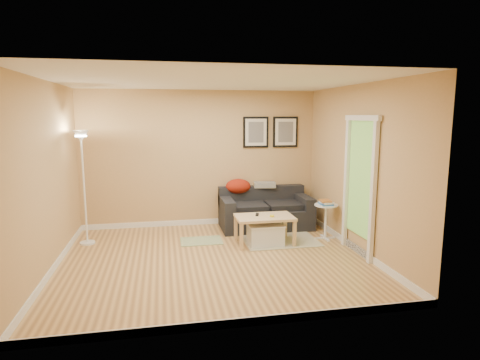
% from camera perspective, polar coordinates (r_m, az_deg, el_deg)
% --- Properties ---
extents(floor, '(4.50, 4.50, 0.00)m').
position_cam_1_polar(floor, '(6.16, -3.59, -11.10)').
color(floor, tan).
rests_on(floor, ground).
extents(ceiling, '(4.50, 4.50, 0.00)m').
position_cam_1_polar(ceiling, '(5.80, -3.86, 13.77)').
color(ceiling, white).
rests_on(ceiling, wall_back).
extents(wall_back, '(4.50, 0.00, 4.50)m').
position_cam_1_polar(wall_back, '(7.82, -5.57, 3.01)').
color(wall_back, tan).
rests_on(wall_back, ground).
extents(wall_front, '(4.50, 0.00, 4.50)m').
position_cam_1_polar(wall_front, '(3.90, -0.01, -3.18)').
color(wall_front, tan).
rests_on(wall_front, ground).
extents(wall_left, '(0.00, 4.00, 4.00)m').
position_cam_1_polar(wall_left, '(6.00, -25.58, 0.28)').
color(wall_left, tan).
rests_on(wall_left, ground).
extents(wall_right, '(0.00, 4.00, 4.00)m').
position_cam_1_polar(wall_right, '(6.51, 16.32, 1.45)').
color(wall_right, tan).
rests_on(wall_right, ground).
extents(baseboard_back, '(4.50, 0.02, 0.10)m').
position_cam_1_polar(baseboard_back, '(8.04, -5.43, -5.89)').
color(baseboard_back, white).
rests_on(baseboard_back, ground).
extents(baseboard_front, '(4.50, 0.02, 0.10)m').
position_cam_1_polar(baseboard_front, '(4.35, -0.04, -19.46)').
color(baseboard_front, white).
rests_on(baseboard_front, ground).
extents(baseboard_left, '(0.02, 4.00, 0.10)m').
position_cam_1_polar(baseboard_left, '(6.29, -24.69, -11.04)').
color(baseboard_left, white).
rests_on(baseboard_left, ground).
extents(baseboard_right, '(0.02, 4.00, 0.10)m').
position_cam_1_polar(baseboard_right, '(6.78, 15.77, -9.07)').
color(baseboard_right, white).
rests_on(baseboard_right, ground).
extents(sofa, '(1.70, 0.90, 0.75)m').
position_cam_1_polar(sofa, '(7.71, 3.63, -4.02)').
color(sofa, black).
rests_on(sofa, ground).
extents(red_throw, '(0.48, 0.36, 0.28)m').
position_cam_1_polar(red_throw, '(7.80, -0.27, -0.89)').
color(red_throw, '#A12E0E').
rests_on(red_throw, sofa).
extents(plaid_throw, '(0.45, 0.32, 0.10)m').
position_cam_1_polar(plaid_throw, '(7.94, 3.47, -0.65)').
color(plaid_throw, '#CDBC77').
rests_on(plaid_throw, sofa).
extents(framed_print_left, '(0.50, 0.04, 0.60)m').
position_cam_1_polar(framed_print_left, '(7.93, 2.24, 6.76)').
color(framed_print_left, black).
rests_on(framed_print_left, wall_back).
extents(framed_print_right, '(0.50, 0.04, 0.60)m').
position_cam_1_polar(framed_print_right, '(8.08, 6.41, 6.75)').
color(framed_print_right, black).
rests_on(framed_print_right, wall_back).
extents(area_rug, '(1.25, 0.85, 0.01)m').
position_cam_1_polar(area_rug, '(7.01, 5.76, -8.54)').
color(area_rug, '#B8B392').
rests_on(area_rug, ground).
extents(green_runner, '(0.70, 0.50, 0.01)m').
position_cam_1_polar(green_runner, '(7.01, -5.49, -8.55)').
color(green_runner, '#668C4C').
rests_on(green_runner, ground).
extents(coffee_table, '(1.02, 0.69, 0.48)m').
position_cam_1_polar(coffee_table, '(6.79, 3.46, -7.05)').
color(coffee_table, '#E8BF8D').
rests_on(coffee_table, ground).
extents(remote_control, '(0.09, 0.17, 0.02)m').
position_cam_1_polar(remote_control, '(6.78, 2.44, -4.88)').
color(remote_control, black).
rests_on(remote_control, coffee_table).
extents(tape_roll, '(0.07, 0.07, 0.03)m').
position_cam_1_polar(tape_roll, '(6.68, 4.54, -5.08)').
color(tape_roll, yellow).
rests_on(tape_roll, coffee_table).
extents(storage_bin, '(0.58, 0.42, 0.36)m').
position_cam_1_polar(storage_bin, '(6.76, 3.60, -7.64)').
color(storage_bin, white).
rests_on(storage_bin, ground).
extents(side_table, '(0.40, 0.40, 0.61)m').
position_cam_1_polar(side_table, '(7.18, 11.98, -5.78)').
color(side_table, white).
rests_on(side_table, ground).
extents(book_stack, '(0.22, 0.27, 0.08)m').
position_cam_1_polar(book_stack, '(7.09, 12.02, -3.09)').
color(book_stack, '#33639A').
rests_on(book_stack, side_table).
extents(floor_lamp, '(0.25, 0.25, 1.90)m').
position_cam_1_polar(floor_lamp, '(7.10, -21.12, -1.46)').
color(floor_lamp, white).
rests_on(floor_lamp, ground).
extents(doorway, '(0.12, 1.01, 2.13)m').
position_cam_1_polar(doorway, '(6.40, 16.42, -1.18)').
color(doorway, white).
rests_on(doorway, ground).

